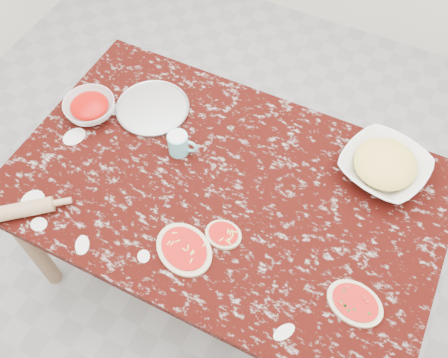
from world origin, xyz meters
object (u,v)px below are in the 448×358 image
Objects in this scene: worktable at (224,198)px; flour_mug at (179,144)px; sauce_bowl at (90,108)px; rolling_pin at (14,211)px; pizza_tray at (153,109)px; cheese_bowl at (384,167)px.

worktable is 0.27m from flour_mug.
sauce_bowl is 0.42m from flour_mug.
flour_mug is 0.42× the size of rolling_pin.
pizza_tray is 1.43× the size of sauce_bowl.
flour_mug reaches higher than worktable.
worktable is at bearing -25.60° from pizza_tray.
flour_mug is at bearing -161.27° from cheese_bowl.
cheese_bowl is 1.12× the size of rolling_pin.
worktable is at bearing -17.16° from flour_mug.
worktable is 13.62× the size of flour_mug.
pizza_tray is 0.96× the size of cheese_bowl.
flour_mug is at bearing 162.84° from worktable.
rolling_pin is at bearing -86.28° from sauce_bowl.
cheese_bowl is 2.64× the size of flour_mug.
sauce_bowl is (-0.21, -0.13, 0.03)m from pizza_tray.
rolling_pin is (-1.12, -0.76, -0.01)m from cheese_bowl.
pizza_tray is 1.07× the size of rolling_pin.
rolling_pin is at bearing -145.84° from cheese_bowl.
sauce_bowl is at bearing 178.97° from flour_mug.
cheese_bowl is at bearing 11.81° from sauce_bowl.
sauce_bowl is (-0.65, 0.08, 0.12)m from worktable.
cheese_bowl reaches higher than rolling_pin.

